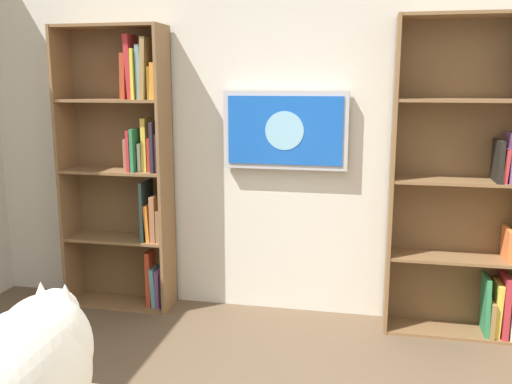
% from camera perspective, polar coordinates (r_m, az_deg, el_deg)
% --- Properties ---
extents(wall_back, '(4.52, 0.06, 2.70)m').
position_cam_1_polar(wall_back, '(3.88, 2.81, 7.07)').
color(wall_back, silver).
rests_on(wall_back, ground).
extents(bookshelf_left, '(0.90, 0.28, 2.03)m').
position_cam_1_polar(bookshelf_left, '(3.78, 21.96, 0.24)').
color(bookshelf_left, brown).
rests_on(bookshelf_left, ground).
extents(bookshelf_right, '(0.78, 0.28, 2.01)m').
position_cam_1_polar(bookshelf_right, '(4.07, -12.98, 2.52)').
color(bookshelf_right, brown).
rests_on(bookshelf_right, ground).
extents(wall_mounted_tv, '(0.85, 0.07, 0.53)m').
position_cam_1_polar(wall_mounted_tv, '(3.79, 3.02, 6.35)').
color(wall_mounted_tv, '#B7B7BC').
extents(cat, '(0.27, 0.60, 0.39)m').
position_cam_1_polar(cat, '(1.46, -22.53, -17.29)').
color(cat, silver).
rests_on(cat, desk).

